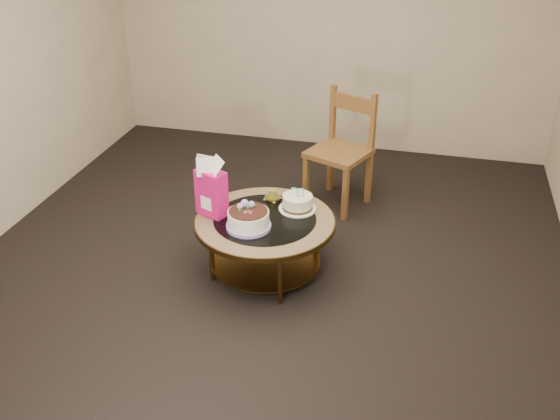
% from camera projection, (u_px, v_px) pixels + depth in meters
% --- Properties ---
extents(ground, '(5.00, 5.00, 0.00)m').
position_uv_depth(ground, '(266.00, 271.00, 4.69)').
color(ground, black).
rests_on(ground, ground).
extents(room_walls, '(4.52, 5.02, 2.61)m').
position_uv_depth(room_walls, '(263.00, 70.00, 3.93)').
color(room_walls, tan).
rests_on(room_walls, ground).
extents(coffee_table, '(1.02, 1.02, 0.46)m').
position_uv_depth(coffee_table, '(265.00, 228.00, 4.50)').
color(coffee_table, '#573D18').
rests_on(coffee_table, ground).
extents(decorated_cake, '(0.32, 0.32, 0.18)m').
position_uv_depth(decorated_cake, '(248.00, 220.00, 4.33)').
color(decorated_cake, '#A08AC4').
rests_on(decorated_cake, coffee_table).
extents(cream_cake, '(0.27, 0.27, 0.17)m').
position_uv_depth(cream_cake, '(298.00, 203.00, 4.56)').
color(cream_cake, white).
rests_on(cream_cake, coffee_table).
extents(gift_bag, '(0.25, 0.22, 0.44)m').
position_uv_depth(gift_bag, '(211.00, 187.00, 4.42)').
color(gift_bag, '#E11564').
rests_on(gift_bag, coffee_table).
extents(pillar_candle, '(0.13, 0.13, 0.09)m').
position_uv_depth(pillar_candle, '(273.00, 196.00, 4.70)').
color(pillar_candle, '#EEE262').
rests_on(pillar_candle, coffee_table).
extents(dining_chair, '(0.61, 0.61, 1.01)m').
position_uv_depth(dining_chair, '(342.00, 150.00, 5.39)').
color(dining_chair, brown).
rests_on(dining_chair, ground).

